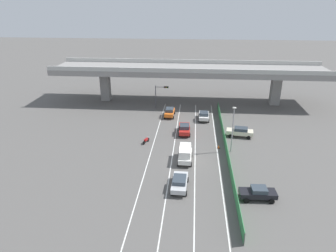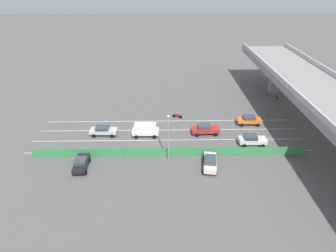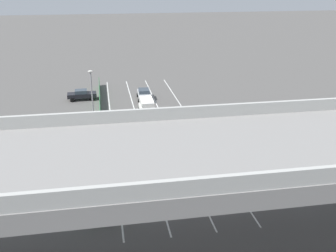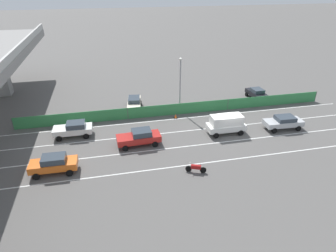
{
  "view_description": "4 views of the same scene",
  "coord_description": "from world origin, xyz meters",
  "px_view_note": "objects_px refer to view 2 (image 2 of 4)",
  "views": [
    {
      "loc": [
        1.21,
        -39.7,
        21.83
      ],
      "look_at": [
        -2.96,
        8.7,
        2.01
      ],
      "focal_mm": 33.28,
      "sensor_mm": 36.0,
      "label": 1
    },
    {
      "loc": [
        42.11,
        3.37,
        24.67
      ],
      "look_at": [
        -1.66,
        4.16,
        0.81
      ],
      "focal_mm": 30.8,
      "sensor_mm": 36.0,
      "label": 2
    },
    {
      "loc": [
        5.87,
        49.0,
        17.52
      ],
      "look_at": [
        -1.44,
        7.17,
        0.95
      ],
      "focal_mm": 41.29,
      "sensor_mm": 36.0,
      "label": 3
    },
    {
      "loc": [
        -27.67,
        13.39,
        16.36
      ],
      "look_at": [
        1.67,
        6.87,
        0.91
      ],
      "focal_mm": 31.51,
      "sensor_mm": 36.0,
      "label": 4
    }
  ],
  "objects_px": {
    "car_taxi_orange": "(249,120)",
    "parked_sedan_dark": "(81,163)",
    "traffic_cone": "(175,151)",
    "car_sedan_red": "(205,129)",
    "parked_sedan_cream": "(210,162)",
    "car_van_white": "(145,129)",
    "car_sedan_silver": "(103,130)",
    "traffic_light": "(272,101)",
    "street_lamp": "(168,134)",
    "motorcycle": "(177,116)",
    "car_sedan_white": "(252,140)"
  },
  "relations": [
    {
      "from": "car_sedan_white",
      "to": "street_lamp",
      "type": "relative_size",
      "value": 0.59
    },
    {
      "from": "car_sedan_white",
      "to": "parked_sedan_cream",
      "type": "distance_m",
      "value": 9.61
    },
    {
      "from": "car_van_white",
      "to": "car_sedan_silver",
      "type": "bearing_deg",
      "value": -93.41
    },
    {
      "from": "car_sedan_white",
      "to": "traffic_cone",
      "type": "xyz_separation_m",
      "value": [
        2.09,
        -12.39,
        -0.67
      ]
    },
    {
      "from": "car_taxi_orange",
      "to": "motorcycle",
      "type": "xyz_separation_m",
      "value": [
        -2.84,
        -12.76,
        -0.49
      ]
    },
    {
      "from": "car_taxi_orange",
      "to": "car_van_white",
      "type": "distance_m",
      "value": 18.78
    },
    {
      "from": "traffic_light",
      "to": "traffic_cone",
      "type": "distance_m",
      "value": 21.79
    },
    {
      "from": "car_taxi_orange",
      "to": "parked_sedan_dark",
      "type": "relative_size",
      "value": 0.99
    },
    {
      "from": "car_sedan_silver",
      "to": "car_sedan_red",
      "type": "bearing_deg",
      "value": 90.16
    },
    {
      "from": "car_sedan_silver",
      "to": "traffic_cone",
      "type": "xyz_separation_m",
      "value": [
        5.57,
        11.76,
        -0.63
      ]
    },
    {
      "from": "traffic_light",
      "to": "street_lamp",
      "type": "xyz_separation_m",
      "value": [
        13.11,
        -19.31,
        0.81
      ]
    },
    {
      "from": "car_sedan_red",
      "to": "traffic_light",
      "type": "bearing_deg",
      "value": 113.74
    },
    {
      "from": "car_taxi_orange",
      "to": "traffic_light",
      "type": "relative_size",
      "value": 0.84
    },
    {
      "from": "parked_sedan_cream",
      "to": "traffic_cone",
      "type": "distance_m",
      "value": 6.24
    },
    {
      "from": "car_sedan_red",
      "to": "traffic_light",
      "type": "relative_size",
      "value": 0.93
    },
    {
      "from": "motorcycle",
      "to": "street_lamp",
      "type": "height_order",
      "value": "street_lamp"
    },
    {
      "from": "parked_sedan_cream",
      "to": "street_lamp",
      "type": "distance_m",
      "value": 7.1
    },
    {
      "from": "traffic_light",
      "to": "car_sedan_white",
      "type": "bearing_deg",
      "value": -32.78
    },
    {
      "from": "parked_sedan_cream",
      "to": "street_lamp",
      "type": "relative_size",
      "value": 0.64
    },
    {
      "from": "car_taxi_orange",
      "to": "car_sedan_red",
      "type": "relative_size",
      "value": 0.91
    },
    {
      "from": "car_taxi_orange",
      "to": "parked_sedan_dark",
      "type": "xyz_separation_m",
      "value": [
        12.56,
        -26.96,
        -0.08
      ]
    },
    {
      "from": "parked_sedan_cream",
      "to": "traffic_light",
      "type": "bearing_deg",
      "value": 138.41
    },
    {
      "from": "street_lamp",
      "to": "car_sedan_silver",
      "type": "bearing_deg",
      "value": -124.42
    },
    {
      "from": "car_taxi_orange",
      "to": "car_sedan_silver",
      "type": "distance_m",
      "value": 25.72
    },
    {
      "from": "car_van_white",
      "to": "parked_sedan_cream",
      "type": "height_order",
      "value": "car_van_white"
    },
    {
      "from": "traffic_cone",
      "to": "traffic_light",
      "type": "bearing_deg",
      "value": 121.67
    },
    {
      "from": "car_taxi_orange",
      "to": "parked_sedan_cream",
      "type": "xyz_separation_m",
      "value": [
        12.75,
        -8.89,
        -0.01
      ]
    },
    {
      "from": "street_lamp",
      "to": "parked_sedan_cream",
      "type": "bearing_deg",
      "value": 70.48
    },
    {
      "from": "car_taxi_orange",
      "to": "traffic_cone",
      "type": "xyz_separation_m",
      "value": [
        8.88,
        -13.74,
        -0.69
      ]
    },
    {
      "from": "car_sedan_red",
      "to": "traffic_cone",
      "type": "distance_m",
      "value": 7.82
    },
    {
      "from": "car_sedan_red",
      "to": "street_lamp",
      "type": "relative_size",
      "value": 0.65
    },
    {
      "from": "car_sedan_red",
      "to": "street_lamp",
      "type": "distance_m",
      "value": 10.39
    },
    {
      "from": "car_sedan_red",
      "to": "car_sedan_silver",
      "type": "bearing_deg",
      "value": -89.84
    },
    {
      "from": "motorcycle",
      "to": "car_sedan_white",
      "type": "bearing_deg",
      "value": 49.83
    },
    {
      "from": "car_taxi_orange",
      "to": "parked_sedan_dark",
      "type": "bearing_deg",
      "value": -65.02
    },
    {
      "from": "traffic_light",
      "to": "parked_sedan_cream",
      "type": "bearing_deg",
      "value": -41.59
    },
    {
      "from": "car_sedan_red",
      "to": "parked_sedan_cream",
      "type": "xyz_separation_m",
      "value": [
        9.5,
        -0.55,
        -0.0
      ]
    },
    {
      "from": "car_sedan_red",
      "to": "parked_sedan_cream",
      "type": "distance_m",
      "value": 9.51
    },
    {
      "from": "parked_sedan_dark",
      "to": "parked_sedan_cream",
      "type": "distance_m",
      "value": 18.07
    },
    {
      "from": "car_sedan_white",
      "to": "parked_sedan_dark",
      "type": "height_order",
      "value": "car_sedan_white"
    },
    {
      "from": "motorcycle",
      "to": "traffic_light",
      "type": "height_order",
      "value": "traffic_light"
    },
    {
      "from": "car_sedan_silver",
      "to": "car_taxi_orange",
      "type": "bearing_deg",
      "value": 97.38
    },
    {
      "from": "street_lamp",
      "to": "car_van_white",
      "type": "bearing_deg",
      "value": -152.2
    },
    {
      "from": "parked_sedan_dark",
      "to": "street_lamp",
      "type": "xyz_separation_m",
      "value": [
        -1.88,
        12.23,
        3.53
      ]
    },
    {
      "from": "car_sedan_red",
      "to": "car_sedan_white",
      "type": "bearing_deg",
      "value": 63.15
    },
    {
      "from": "car_sedan_silver",
      "to": "motorcycle",
      "type": "height_order",
      "value": "car_sedan_silver"
    },
    {
      "from": "motorcycle",
      "to": "traffic_cone",
      "type": "relative_size",
      "value": 3.28
    },
    {
      "from": "parked_sedan_dark",
      "to": "parked_sedan_cream",
      "type": "xyz_separation_m",
      "value": [
        0.19,
        18.07,
        0.07
      ]
    },
    {
      "from": "car_sedan_white",
      "to": "car_taxi_orange",
      "type": "height_order",
      "value": "car_taxi_orange"
    },
    {
      "from": "car_sedan_white",
      "to": "parked_sedan_dark",
      "type": "relative_size",
      "value": 1.0
    }
  ]
}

